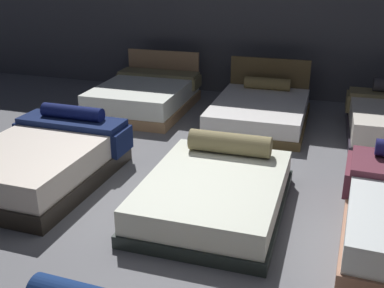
% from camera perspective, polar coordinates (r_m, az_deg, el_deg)
% --- Properties ---
extents(ground_plane, '(18.00, 18.00, 0.02)m').
position_cam_1_polar(ground_plane, '(5.16, 2.17, -8.22)').
color(ground_plane, slate).
extents(showroom_back_wall, '(18.00, 0.06, 3.50)m').
position_cam_1_polar(showroom_back_wall, '(9.14, 10.95, 16.34)').
color(showroom_back_wall, '#47474C').
rests_on(showroom_back_wall, ground_plane).
extents(bed_3, '(1.55, 2.05, 0.76)m').
position_cam_1_polar(bed_3, '(5.98, -17.77, -1.96)').
color(bed_3, black).
rests_on(bed_3, ground_plane).
extents(bed_4, '(1.49, 2.01, 0.65)m').
position_cam_1_polar(bed_4, '(5.10, 2.84, -5.78)').
color(bed_4, black).
rests_on(bed_4, ground_plane).
extents(bed_6, '(1.60, 2.10, 0.90)m').
position_cam_1_polar(bed_6, '(8.46, -5.74, 5.83)').
color(bed_6, '#997450').
rests_on(bed_6, ground_plane).
extents(bed_7, '(1.56, 2.12, 0.89)m').
position_cam_1_polar(bed_7, '(7.82, 8.28, 4.02)').
color(bed_7, brown).
rests_on(bed_7, ground_plane).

